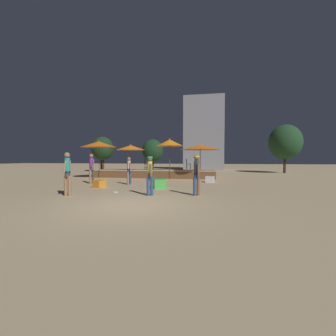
# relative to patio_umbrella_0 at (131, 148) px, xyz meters

# --- Properties ---
(ground_plane) EXTENTS (120.00, 120.00, 0.00)m
(ground_plane) POSITION_rel_patio_umbrella_0_xyz_m (3.68, -10.23, -2.45)
(ground_plane) COLOR tan
(wooden_deck) EXTENTS (9.84, 2.72, 0.67)m
(wooden_deck) POSITION_rel_patio_umbrella_0_xyz_m (1.83, 1.07, -2.15)
(wooden_deck) COLOR brown
(wooden_deck) RESTS_ON ground
(patio_umbrella_0) EXTENTS (2.36, 2.36, 2.73)m
(patio_umbrella_0) POSITION_rel_patio_umbrella_0_xyz_m (0.00, 0.00, 0.00)
(patio_umbrella_0) COLOR brown
(patio_umbrella_0) RESTS_ON ground
(patio_umbrella_1) EXTENTS (2.06, 2.06, 3.12)m
(patio_umbrella_1) POSITION_rel_patio_umbrella_0_xyz_m (3.25, -0.29, 0.33)
(patio_umbrella_1) COLOR brown
(patio_umbrella_1) RESTS_ON ground
(patio_umbrella_2) EXTENTS (3.00, 3.00, 2.68)m
(patio_umbrella_2) POSITION_rel_patio_umbrella_0_xyz_m (5.57, -0.18, -0.03)
(patio_umbrella_2) COLOR brown
(patio_umbrella_2) RESTS_ON ground
(patio_umbrella_3) EXTENTS (2.88, 2.88, 3.04)m
(patio_umbrella_3) POSITION_rel_patio_umbrella_0_xyz_m (-2.59, -0.35, 0.27)
(patio_umbrella_3) COLOR brown
(patio_umbrella_3) RESTS_ON ground
(cube_seat_0) EXTENTS (0.61, 0.61, 0.39)m
(cube_seat_0) POSITION_rel_patio_umbrella_0_xyz_m (6.30, -2.28, -2.25)
(cube_seat_0) COLOR white
(cube_seat_0) RESTS_ON ground
(cube_seat_1) EXTENTS (0.80, 0.80, 0.48)m
(cube_seat_1) POSITION_rel_patio_umbrella_0_xyz_m (3.69, -5.73, -2.21)
(cube_seat_1) COLOR #4CC651
(cube_seat_1) RESTS_ON ground
(cube_seat_2) EXTENTS (0.66, 0.66, 0.40)m
(cube_seat_2) POSITION_rel_patio_umbrella_0_xyz_m (0.41, -6.06, -2.25)
(cube_seat_2) COLOR orange
(cube_seat_2) RESTS_ON ground
(person_0) EXTENTS (0.28, 0.41, 1.70)m
(person_0) POSITION_rel_patio_umbrella_0_xyz_m (5.74, -7.76, -1.50)
(person_0) COLOR #2D4C7F
(person_0) RESTS_ON ground
(person_1) EXTENTS (0.52, 0.34, 1.86)m
(person_1) POSITION_rel_patio_umbrella_0_xyz_m (-1.00, -4.36, -1.41)
(person_1) COLOR #3F3F47
(person_1) RESTS_ON ground
(person_2) EXTENTS (0.28, 0.43, 1.66)m
(person_2) POSITION_rel_patio_umbrella_0_xyz_m (3.81, -8.13, -1.52)
(person_2) COLOR #2D4C7F
(person_2) RESTS_ON ground
(person_3) EXTENTS (0.31, 0.52, 1.83)m
(person_3) POSITION_rel_patio_umbrella_0_xyz_m (0.44, -8.86, -1.43)
(person_3) COLOR #997051
(person_3) RESTS_ON ground
(person_4) EXTENTS (0.39, 0.36, 1.65)m
(person_4) POSITION_rel_patio_umbrella_0_xyz_m (1.51, -4.46, -1.57)
(person_4) COLOR #2D4C7F
(person_4) RESTS_ON ground
(bistro_chair_0) EXTENTS (0.48, 0.48, 0.90)m
(bistro_chair_0) POSITION_rel_patio_umbrella_0_xyz_m (1.12, 1.71, -1.24)
(bistro_chair_0) COLOR #1E4C47
(bistro_chair_0) RESTS_ON wooden_deck
(bistro_chair_1) EXTENTS (0.48, 0.48, 0.90)m
(bistro_chair_1) POSITION_rel_patio_umbrella_0_xyz_m (1.08, 0.70, -1.24)
(bistro_chair_1) COLOR #2D3338
(bistro_chair_1) RESTS_ON wooden_deck
(bistro_chair_2) EXTENTS (0.41, 0.41, 0.90)m
(bistro_chair_2) POSITION_rel_patio_umbrella_0_xyz_m (4.45, 1.43, -1.24)
(bistro_chair_2) COLOR #1E4C47
(bistro_chair_2) RESTS_ON wooden_deck
(frisbee_disc) EXTENTS (0.26, 0.26, 0.03)m
(frisbee_disc) POSITION_rel_patio_umbrella_0_xyz_m (1.97, -7.54, -2.43)
(frisbee_disc) COLOR white
(frisbee_disc) RESTS_ON ground
(background_tree_0) EXTENTS (2.40, 2.40, 3.79)m
(background_tree_0) POSITION_rel_patio_umbrella_0_xyz_m (-0.18, 7.73, 0.01)
(background_tree_0) COLOR #3D2B1C
(background_tree_0) RESTS_ON ground
(background_tree_1) EXTENTS (2.57, 2.57, 4.18)m
(background_tree_1) POSITION_rel_patio_umbrella_0_xyz_m (-6.36, 7.80, 0.31)
(background_tree_1) COLOR #3D2B1C
(background_tree_1) RESTS_ON ground
(background_tree_2) EXTENTS (3.40, 3.40, 5.23)m
(background_tree_2) POSITION_rel_patio_umbrella_0_xyz_m (14.26, 8.89, 0.90)
(background_tree_2) COLOR #3D2B1C
(background_tree_2) RESTS_ON ground
(background_tree_3) EXTENTS (2.37, 2.37, 4.02)m
(background_tree_3) POSITION_rel_patio_umbrella_0_xyz_m (-6.73, 8.15, 0.26)
(background_tree_3) COLOR #3D2B1C
(background_tree_3) RESTS_ON ground
(distant_building) EXTENTS (5.48, 3.12, 10.12)m
(distant_building) POSITION_rel_patio_umbrella_0_xyz_m (5.41, 14.77, 2.61)
(distant_building) COLOR gray
(distant_building) RESTS_ON ground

